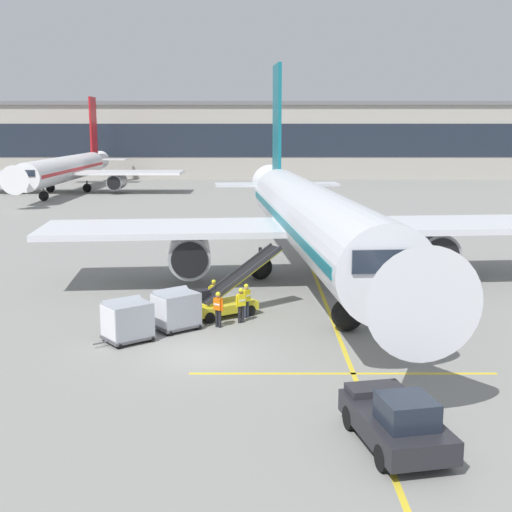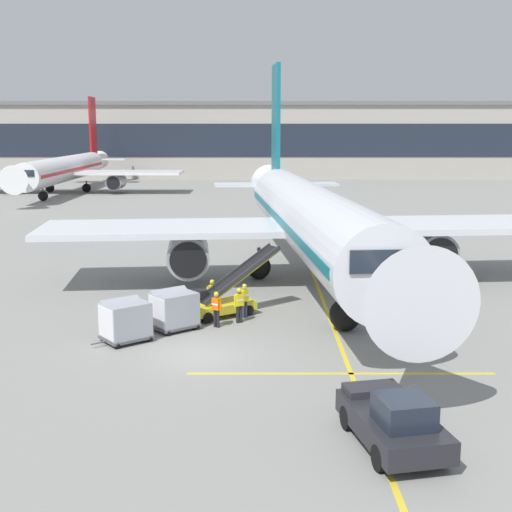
{
  "view_description": "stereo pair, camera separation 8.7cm",
  "coord_description": "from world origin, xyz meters",
  "px_view_note": "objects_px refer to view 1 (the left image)",
  "views": [
    {
      "loc": [
        2.31,
        -27.32,
        9.47
      ],
      "look_at": [
        2.43,
        5.61,
        3.2
      ],
      "focal_mm": 47.98,
      "sensor_mm": 36.0,
      "label": 1
    },
    {
      "loc": [
        2.39,
        -27.32,
        9.47
      ],
      "look_at": [
        2.43,
        5.61,
        3.2
      ],
      "focal_mm": 47.98,
      "sensor_mm": 36.0,
      "label": 2
    }
  ],
  "objects_px": {
    "baggage_cart_lead": "(173,309)",
    "ground_crew_wingwalker": "(211,294)",
    "ground_crew_by_carts": "(238,303)",
    "distant_airplane": "(63,169)",
    "ground_crew_by_loader": "(216,307)",
    "ground_crew_marshaller": "(244,298)",
    "pushback_tug": "(394,421)",
    "safety_cone_engine_keepout": "(220,285)",
    "parked_airplane": "(308,219)",
    "belt_loader": "(224,298)",
    "baggage_cart_second": "(124,320)"
  },
  "relations": [
    {
      "from": "safety_cone_engine_keepout",
      "to": "baggage_cart_second",
      "type": "bearing_deg",
      "value": -111.89
    },
    {
      "from": "belt_loader",
      "to": "baggage_cart_lead",
      "type": "relative_size",
      "value": 1.88
    },
    {
      "from": "baggage_cart_lead",
      "to": "ground_crew_wingwalker",
      "type": "xyz_separation_m",
      "value": [
        1.63,
        2.94,
        -0.0
      ]
    },
    {
      "from": "pushback_tug",
      "to": "safety_cone_engine_keepout",
      "type": "bearing_deg",
      "value": 107.31
    },
    {
      "from": "distant_airplane",
      "to": "ground_crew_wingwalker",
      "type": "bearing_deg",
      "value": -68.73
    },
    {
      "from": "baggage_cart_second",
      "to": "ground_crew_marshaller",
      "type": "distance_m",
      "value": 6.51
    },
    {
      "from": "baggage_cart_second",
      "to": "pushback_tug",
      "type": "relative_size",
      "value": 0.56
    },
    {
      "from": "ground_crew_by_loader",
      "to": "ground_crew_marshaller",
      "type": "distance_m",
      "value": 2.13
    },
    {
      "from": "parked_airplane",
      "to": "distant_airplane",
      "type": "xyz_separation_m",
      "value": [
        -30.59,
        57.16,
        -0.5
      ]
    },
    {
      "from": "pushback_tug",
      "to": "ground_crew_marshaller",
      "type": "height_order",
      "value": "pushback_tug"
    },
    {
      "from": "parked_airplane",
      "to": "ground_crew_by_carts",
      "type": "xyz_separation_m",
      "value": [
        -4.06,
        -9.18,
        -2.89
      ]
    },
    {
      "from": "parked_airplane",
      "to": "ground_crew_wingwalker",
      "type": "distance_m",
      "value": 9.6
    },
    {
      "from": "pushback_tug",
      "to": "ground_crew_wingwalker",
      "type": "distance_m",
      "value": 16.32
    },
    {
      "from": "baggage_cart_lead",
      "to": "ground_crew_marshaller",
      "type": "height_order",
      "value": "baggage_cart_lead"
    },
    {
      "from": "baggage_cart_lead",
      "to": "baggage_cart_second",
      "type": "height_order",
      "value": "same"
    },
    {
      "from": "ground_crew_by_loader",
      "to": "ground_crew_marshaller",
      "type": "relative_size",
      "value": 1.0
    },
    {
      "from": "belt_loader",
      "to": "parked_airplane",
      "type": "bearing_deg",
      "value": 58.35
    },
    {
      "from": "ground_crew_by_carts",
      "to": "distant_airplane",
      "type": "height_order",
      "value": "distant_airplane"
    },
    {
      "from": "ground_crew_wingwalker",
      "to": "safety_cone_engine_keepout",
      "type": "relative_size",
      "value": 2.32
    },
    {
      "from": "baggage_cart_lead",
      "to": "pushback_tug",
      "type": "bearing_deg",
      "value": -56.57
    },
    {
      "from": "belt_loader",
      "to": "pushback_tug",
      "type": "bearing_deg",
      "value": -68.51
    },
    {
      "from": "parked_airplane",
      "to": "baggage_cart_lead",
      "type": "xyz_separation_m",
      "value": [
        -7.12,
        -10.27,
        -2.89
      ]
    },
    {
      "from": "baggage_cart_lead",
      "to": "ground_crew_wingwalker",
      "type": "bearing_deg",
      "value": 61.02
    },
    {
      "from": "baggage_cart_lead",
      "to": "ground_crew_by_carts",
      "type": "distance_m",
      "value": 3.25
    },
    {
      "from": "ground_crew_by_loader",
      "to": "distant_airplane",
      "type": "distance_m",
      "value": 71.81
    },
    {
      "from": "ground_crew_marshaller",
      "to": "safety_cone_engine_keepout",
      "type": "xyz_separation_m",
      "value": [
        -1.46,
        5.6,
        -0.63
      ]
    },
    {
      "from": "ground_crew_by_carts",
      "to": "baggage_cart_second",
      "type": "bearing_deg",
      "value": -149.58
    },
    {
      "from": "parked_airplane",
      "to": "ground_crew_marshaller",
      "type": "bearing_deg",
      "value": -114.8
    },
    {
      "from": "ground_crew_marshaller",
      "to": "safety_cone_engine_keepout",
      "type": "bearing_deg",
      "value": 104.56
    },
    {
      "from": "pushback_tug",
      "to": "ground_crew_wingwalker",
      "type": "bearing_deg",
      "value": 112.92
    },
    {
      "from": "ground_crew_by_loader",
      "to": "ground_crew_wingwalker",
      "type": "distance_m",
      "value": 2.64
    },
    {
      "from": "baggage_cart_second",
      "to": "safety_cone_engine_keepout",
      "type": "distance_m",
      "value": 10.21
    },
    {
      "from": "parked_airplane",
      "to": "safety_cone_engine_keepout",
      "type": "relative_size",
      "value": 57.23
    },
    {
      "from": "pushback_tug",
      "to": "ground_crew_by_loader",
      "type": "height_order",
      "value": "pushback_tug"
    },
    {
      "from": "baggage_cart_second",
      "to": "baggage_cart_lead",
      "type": "bearing_deg",
      "value": 43.54
    },
    {
      "from": "belt_loader",
      "to": "ground_crew_wingwalker",
      "type": "bearing_deg",
      "value": 140.53
    },
    {
      "from": "parked_airplane",
      "to": "safety_cone_engine_keepout",
      "type": "xyz_separation_m",
      "value": [
        -5.27,
        -2.67,
        -3.52
      ]
    },
    {
      "from": "parked_airplane",
      "to": "ground_crew_by_loader",
      "type": "bearing_deg",
      "value": -117.29
    },
    {
      "from": "pushback_tug",
      "to": "ground_crew_wingwalker",
      "type": "relative_size",
      "value": 2.71
    },
    {
      "from": "ground_crew_by_carts",
      "to": "distant_airplane",
      "type": "bearing_deg",
      "value": 111.8
    },
    {
      "from": "baggage_cart_second",
      "to": "ground_crew_by_loader",
      "type": "relative_size",
      "value": 1.51
    },
    {
      "from": "ground_crew_marshaller",
      "to": "pushback_tug",
      "type": "bearing_deg",
      "value": -71.62
    },
    {
      "from": "ground_crew_wingwalker",
      "to": "ground_crew_by_loader",
      "type": "bearing_deg",
      "value": -82.11
    },
    {
      "from": "baggage_cart_second",
      "to": "pushback_tug",
      "type": "height_order",
      "value": "baggage_cart_second"
    },
    {
      "from": "baggage_cart_lead",
      "to": "ground_crew_wingwalker",
      "type": "distance_m",
      "value": 3.36
    },
    {
      "from": "baggage_cart_second",
      "to": "pushback_tug",
      "type": "xyz_separation_m",
      "value": [
        9.93,
        -10.24,
        -0.17
      ]
    },
    {
      "from": "belt_loader",
      "to": "pushback_tug",
      "type": "distance_m",
      "value": 15.58
    },
    {
      "from": "safety_cone_engine_keepout",
      "to": "distant_airplane",
      "type": "distance_m",
      "value": 65.03
    },
    {
      "from": "baggage_cart_second",
      "to": "ground_crew_marshaller",
      "type": "height_order",
      "value": "baggage_cart_second"
    },
    {
      "from": "ground_crew_by_loader",
      "to": "ground_crew_by_carts",
      "type": "height_order",
      "value": "same"
    }
  ]
}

